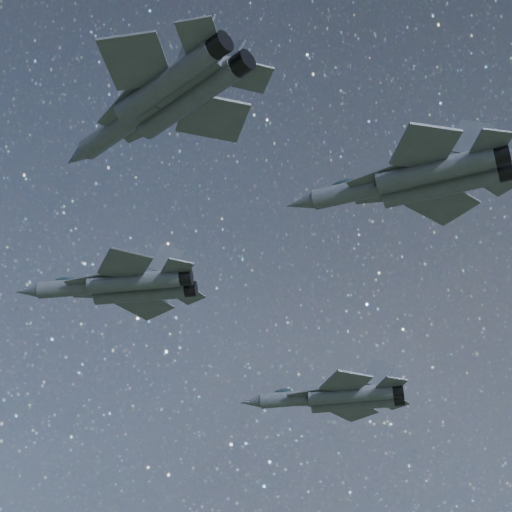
% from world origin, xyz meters
% --- Properties ---
extents(jet_lead, '(16.70, 11.45, 4.19)m').
position_xyz_m(jet_lead, '(-13.91, -5.77, 147.41)').
color(jet_lead, '#383D46').
extents(jet_left, '(18.65, 12.91, 4.68)m').
position_xyz_m(jet_left, '(-2.79, 22.00, 147.27)').
color(jet_left, '#383D46').
extents(jet_right, '(18.57, 12.30, 4.74)m').
position_xyz_m(jet_right, '(-2.80, -21.48, 151.16)').
color(jet_right, '#383D46').
extents(jet_slot, '(19.00, 13.58, 4.86)m').
position_xyz_m(jet_slot, '(11.90, -5.43, 152.01)').
color(jet_slot, '#383D46').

